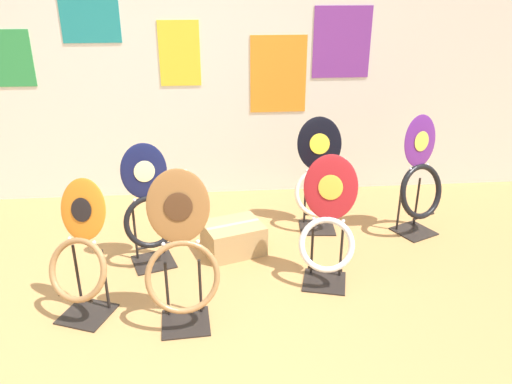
{
  "coord_description": "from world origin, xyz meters",
  "views": [
    {
      "loc": [
        0.3,
        -2.08,
        1.88
      ],
      "look_at": [
        0.58,
        1.03,
        0.55
      ],
      "focal_mm": 35.0,
      "sensor_mm": 36.0,
      "label": 1
    }
  ],
  "objects_px": {
    "toilet_seat_display_woodgrain": "(181,255)",
    "storage_box": "(233,238)",
    "toilet_seat_display_purple_note": "(420,181)",
    "toilet_seat_display_jazz_black": "(319,177)",
    "toilet_seat_display_navy_moon": "(149,208)",
    "toilet_seat_display_crimson_swirl": "(328,225)",
    "toilet_seat_display_orange_sun": "(80,255)"
  },
  "relations": [
    {
      "from": "toilet_seat_display_woodgrain",
      "to": "storage_box",
      "type": "bearing_deg",
      "value": 68.19
    },
    {
      "from": "toilet_seat_display_purple_note",
      "to": "toilet_seat_display_woodgrain",
      "type": "bearing_deg",
      "value": -151.0
    },
    {
      "from": "toilet_seat_display_purple_note",
      "to": "toilet_seat_display_jazz_black",
      "type": "distance_m",
      "value": 0.78
    },
    {
      "from": "toilet_seat_display_navy_moon",
      "to": "toilet_seat_display_purple_note",
      "type": "bearing_deg",
      "value": 7.86
    },
    {
      "from": "toilet_seat_display_woodgrain",
      "to": "toilet_seat_display_crimson_swirl",
      "type": "xyz_separation_m",
      "value": [
        0.93,
        0.37,
        -0.04
      ]
    },
    {
      "from": "toilet_seat_display_purple_note",
      "to": "toilet_seat_display_crimson_swirl",
      "type": "bearing_deg",
      "value": -144.42
    },
    {
      "from": "toilet_seat_display_crimson_swirl",
      "to": "storage_box",
      "type": "xyz_separation_m",
      "value": [
        -0.6,
        0.44,
        -0.3
      ]
    },
    {
      "from": "toilet_seat_display_crimson_swirl",
      "to": "storage_box",
      "type": "bearing_deg",
      "value": 143.62
    },
    {
      "from": "toilet_seat_display_woodgrain",
      "to": "toilet_seat_display_navy_moon",
      "type": "xyz_separation_m",
      "value": [
        -0.26,
        0.71,
        -0.03
      ]
    },
    {
      "from": "toilet_seat_display_navy_moon",
      "to": "toilet_seat_display_woodgrain",
      "type": "bearing_deg",
      "value": -69.97
    },
    {
      "from": "toilet_seat_display_navy_moon",
      "to": "toilet_seat_display_jazz_black",
      "type": "bearing_deg",
      "value": 19.35
    },
    {
      "from": "toilet_seat_display_purple_note",
      "to": "storage_box",
      "type": "xyz_separation_m",
      "value": [
        -1.47,
        -0.18,
        -0.33
      ]
    },
    {
      "from": "storage_box",
      "to": "toilet_seat_display_jazz_black",
      "type": "bearing_deg",
      "value": 26.31
    },
    {
      "from": "toilet_seat_display_purple_note",
      "to": "toilet_seat_display_navy_moon",
      "type": "bearing_deg",
      "value": -172.14
    },
    {
      "from": "toilet_seat_display_purple_note",
      "to": "storage_box",
      "type": "bearing_deg",
      "value": -173.06
    },
    {
      "from": "toilet_seat_display_orange_sun",
      "to": "toilet_seat_display_woodgrain",
      "type": "distance_m",
      "value": 0.61
    },
    {
      "from": "toilet_seat_display_navy_moon",
      "to": "storage_box",
      "type": "height_order",
      "value": "toilet_seat_display_navy_moon"
    },
    {
      "from": "toilet_seat_display_orange_sun",
      "to": "toilet_seat_display_navy_moon",
      "type": "distance_m",
      "value": 0.66
    },
    {
      "from": "toilet_seat_display_orange_sun",
      "to": "storage_box",
      "type": "bearing_deg",
      "value": 36.24
    },
    {
      "from": "toilet_seat_display_purple_note",
      "to": "toilet_seat_display_jazz_black",
      "type": "xyz_separation_m",
      "value": [
        -0.76,
        0.17,
        -0.0
      ]
    },
    {
      "from": "toilet_seat_display_purple_note",
      "to": "storage_box",
      "type": "relative_size",
      "value": 1.91
    },
    {
      "from": "toilet_seat_display_orange_sun",
      "to": "toilet_seat_display_jazz_black",
      "type": "relative_size",
      "value": 0.94
    },
    {
      "from": "toilet_seat_display_crimson_swirl",
      "to": "toilet_seat_display_orange_sun",
      "type": "bearing_deg",
      "value": -171.31
    },
    {
      "from": "toilet_seat_display_navy_moon",
      "to": "toilet_seat_display_crimson_swirl",
      "type": "bearing_deg",
      "value": -15.88
    },
    {
      "from": "toilet_seat_display_jazz_black",
      "to": "storage_box",
      "type": "relative_size",
      "value": 1.79
    },
    {
      "from": "toilet_seat_display_purple_note",
      "to": "toilet_seat_display_orange_sun",
      "type": "distance_m",
      "value": 2.53
    },
    {
      "from": "toilet_seat_display_orange_sun",
      "to": "toilet_seat_display_crimson_swirl",
      "type": "xyz_separation_m",
      "value": [
        1.52,
        0.23,
        0.01
      ]
    },
    {
      "from": "toilet_seat_display_crimson_swirl",
      "to": "toilet_seat_display_jazz_black",
      "type": "xyz_separation_m",
      "value": [
        0.1,
        0.79,
        0.02
      ]
    },
    {
      "from": "toilet_seat_display_purple_note",
      "to": "toilet_seat_display_crimson_swirl",
      "type": "distance_m",
      "value": 1.07
    },
    {
      "from": "toilet_seat_display_purple_note",
      "to": "toilet_seat_display_orange_sun",
      "type": "height_order",
      "value": "toilet_seat_display_purple_note"
    },
    {
      "from": "toilet_seat_display_jazz_black",
      "to": "toilet_seat_display_purple_note",
      "type": "bearing_deg",
      "value": -12.56
    },
    {
      "from": "toilet_seat_display_crimson_swirl",
      "to": "storage_box",
      "type": "height_order",
      "value": "toilet_seat_display_crimson_swirl"
    }
  ]
}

